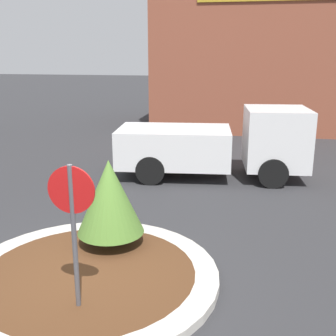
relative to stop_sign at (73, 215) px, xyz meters
name	(u,v)px	position (x,y,z in m)	size (l,w,h in m)	color
ground_plane	(89,280)	(-0.20, 0.91, -1.53)	(120.00, 120.00, 0.00)	#2D2D30
traffic_island	(89,276)	(-0.20, 0.91, -1.45)	(4.28, 4.28, 0.15)	#BCB7AD
stop_sign	(73,215)	(0.00, 0.00, 0.00)	(0.66, 0.07, 2.22)	#4C4C51
island_shrub	(110,197)	(-0.16, 1.98, -0.44)	(1.23, 1.23, 1.62)	brown
utility_truck	(218,143)	(1.45, 7.27, -0.50)	(5.64, 2.51, 2.07)	silver
storefront_building	(308,56)	(4.96, 16.79, 1.91)	(14.28, 6.07, 6.87)	brown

